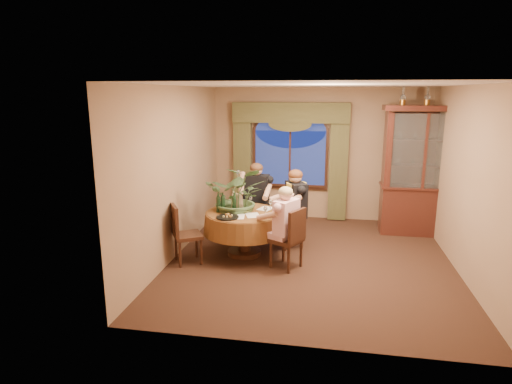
% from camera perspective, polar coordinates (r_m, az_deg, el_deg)
% --- Properties ---
extents(floor, '(5.00, 5.00, 0.00)m').
position_cam_1_polar(floor, '(7.19, 7.30, -8.95)').
color(floor, black).
rests_on(floor, ground).
extents(wall_back, '(4.50, 0.00, 4.50)m').
position_cam_1_polar(wall_back, '(9.26, 8.31, 4.98)').
color(wall_back, '#916E4F').
rests_on(wall_back, ground).
extents(wall_right, '(0.00, 5.00, 5.00)m').
position_cam_1_polar(wall_right, '(7.08, 26.16, 1.27)').
color(wall_right, '#916E4F').
rests_on(wall_right, ground).
extents(ceiling, '(5.00, 5.00, 0.00)m').
position_cam_1_polar(ceiling, '(6.67, 8.01, 13.95)').
color(ceiling, white).
rests_on(ceiling, wall_back).
extents(window, '(1.62, 0.10, 1.32)m').
position_cam_1_polar(window, '(9.24, 4.55, 4.43)').
color(window, navy).
rests_on(window, wall_back).
extents(arched_transom, '(1.60, 0.06, 0.44)m').
position_cam_1_polar(arched_transom, '(9.15, 4.64, 9.26)').
color(arched_transom, navy).
rests_on(arched_transom, wall_back).
extents(drapery_left, '(0.38, 0.14, 2.32)m').
position_cam_1_polar(drapery_left, '(9.36, -1.80, 3.84)').
color(drapery_left, '#464625').
rests_on(drapery_left, floor).
extents(drapery_right, '(0.38, 0.14, 2.32)m').
position_cam_1_polar(drapery_right, '(9.17, 10.93, 3.41)').
color(drapery_right, '#464625').
rests_on(drapery_right, floor).
extents(swag_valance, '(2.45, 0.16, 0.42)m').
position_cam_1_polar(swag_valance, '(9.06, 4.61, 10.49)').
color(swag_valance, '#464625').
rests_on(swag_valance, wall_back).
extents(dining_table, '(1.78, 1.78, 0.75)m').
position_cam_1_polar(dining_table, '(7.23, -1.57, -5.54)').
color(dining_table, maroon).
rests_on(dining_table, floor).
extents(china_cabinet, '(1.52, 0.60, 2.46)m').
position_cam_1_polar(china_cabinet, '(8.71, 21.14, 2.60)').
color(china_cabinet, '#371712').
rests_on(china_cabinet, floor).
extents(oil_lamp_left, '(0.11, 0.11, 0.34)m').
position_cam_1_polar(oil_lamp_left, '(8.51, 19.03, 12.05)').
color(oil_lamp_left, '#A5722D').
rests_on(oil_lamp_left, china_cabinet).
extents(oil_lamp_center, '(0.11, 0.11, 0.34)m').
position_cam_1_polar(oil_lamp_center, '(8.59, 21.92, 11.83)').
color(oil_lamp_center, '#A5722D').
rests_on(oil_lamp_center, china_cabinet).
extents(oil_lamp_right, '(0.11, 0.11, 0.34)m').
position_cam_1_polar(oil_lamp_right, '(8.68, 24.74, 11.58)').
color(oil_lamp_right, '#A5722D').
rests_on(oil_lamp_right, china_cabinet).
extents(chair_right, '(0.57, 0.57, 0.96)m').
position_cam_1_polar(chair_right, '(6.70, 4.04, -6.17)').
color(chair_right, black).
rests_on(chair_right, floor).
extents(chair_back_right, '(0.59, 0.59, 0.96)m').
position_cam_1_polar(chair_back_right, '(7.59, 4.43, -3.84)').
color(chair_back_right, black).
rests_on(chair_back_right, floor).
extents(chair_back, '(0.46, 0.46, 0.96)m').
position_cam_1_polar(chair_back, '(8.05, -0.89, -2.81)').
color(chair_back, black).
rests_on(chair_back, floor).
extents(chair_front_left, '(0.58, 0.58, 0.96)m').
position_cam_1_polar(chair_front_left, '(6.96, -9.07, -5.55)').
color(chair_front_left, black).
rests_on(chair_front_left, floor).
extents(person_pink, '(0.61, 0.62, 1.31)m').
position_cam_1_polar(person_pink, '(6.63, 4.04, -4.79)').
color(person_pink, beige).
rests_on(person_pink, floor).
extents(person_back, '(0.54, 0.50, 1.43)m').
position_cam_1_polar(person_back, '(8.02, 0.08, -1.12)').
color(person_back, black).
rests_on(person_back, floor).
extents(person_scarf, '(0.64, 0.66, 1.43)m').
position_cam_1_polar(person_scarf, '(7.40, 5.35, -2.41)').
color(person_scarf, black).
rests_on(person_scarf, floor).
extents(stoneware_vase, '(0.15, 0.15, 0.28)m').
position_cam_1_polar(stoneware_vase, '(7.25, -2.28, -1.24)').
color(stoneware_vase, gray).
rests_on(stoneware_vase, dining_table).
extents(centerpiece_plant, '(1.02, 1.14, 0.89)m').
position_cam_1_polar(centerpiece_plant, '(7.13, -2.42, 2.63)').
color(centerpiece_plant, '#3E5C35').
rests_on(centerpiece_plant, dining_table).
extents(olive_bowl, '(0.15, 0.15, 0.05)m').
position_cam_1_polar(olive_bowl, '(7.06, -1.51, -2.62)').
color(olive_bowl, '#465127').
rests_on(olive_bowl, dining_table).
extents(cheese_platter, '(0.36, 0.36, 0.02)m').
position_cam_1_polar(cheese_platter, '(6.80, -3.82, -3.37)').
color(cheese_platter, black).
rests_on(cheese_platter, dining_table).
extents(wine_bottle_0, '(0.07, 0.07, 0.33)m').
position_cam_1_polar(wine_bottle_0, '(7.18, -3.03, -1.20)').
color(wine_bottle_0, tan).
rests_on(wine_bottle_0, dining_table).
extents(wine_bottle_1, '(0.07, 0.07, 0.33)m').
position_cam_1_polar(wine_bottle_1, '(7.10, -5.05, -1.40)').
color(wine_bottle_1, black).
rests_on(wine_bottle_1, dining_table).
extents(wine_bottle_2, '(0.07, 0.07, 0.33)m').
position_cam_1_polar(wine_bottle_2, '(7.08, -2.92, -1.41)').
color(wine_bottle_2, black).
rests_on(wine_bottle_2, dining_table).
extents(wine_bottle_3, '(0.07, 0.07, 0.33)m').
position_cam_1_polar(wine_bottle_3, '(7.11, -4.46, -1.36)').
color(wine_bottle_3, black).
rests_on(wine_bottle_3, dining_table).
extents(tasting_paper_0, '(0.30, 0.35, 0.00)m').
position_cam_1_polar(tasting_paper_0, '(6.92, -0.44, -3.12)').
color(tasting_paper_0, white).
rests_on(tasting_paper_0, dining_table).
extents(tasting_paper_1, '(0.30, 0.35, 0.00)m').
position_cam_1_polar(tasting_paper_1, '(7.32, 1.28, -2.22)').
color(tasting_paper_1, white).
rests_on(tasting_paper_1, dining_table).
extents(tasting_paper_2, '(0.25, 0.32, 0.00)m').
position_cam_1_polar(tasting_paper_2, '(6.85, -2.45, -3.30)').
color(tasting_paper_2, white).
rests_on(tasting_paper_2, dining_table).
extents(wine_glass_person_pink, '(0.07, 0.07, 0.18)m').
position_cam_1_polar(wine_glass_person_pink, '(6.82, 1.27, -2.62)').
color(wine_glass_person_pink, silver).
rests_on(wine_glass_person_pink, dining_table).
extents(wine_glass_person_back, '(0.07, 0.07, 0.18)m').
position_cam_1_polar(wine_glass_person_back, '(7.52, -0.74, -1.10)').
color(wine_glass_person_back, silver).
rests_on(wine_glass_person_back, dining_table).
extents(wine_glass_person_scarf, '(0.07, 0.07, 0.18)m').
position_cam_1_polar(wine_glass_person_scarf, '(7.22, 1.91, -1.73)').
color(wine_glass_person_scarf, silver).
rests_on(wine_glass_person_scarf, dining_table).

